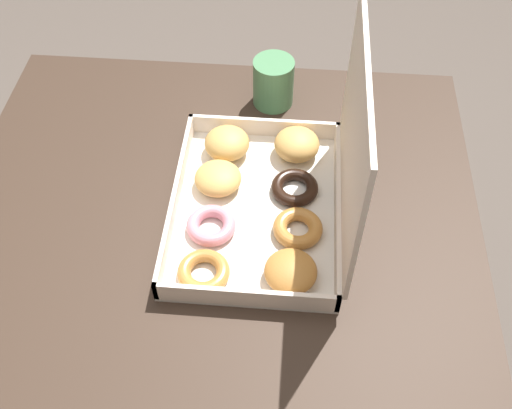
% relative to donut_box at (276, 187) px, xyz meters
% --- Properties ---
extents(ground_plane, '(8.00, 8.00, 0.00)m').
position_rel_donut_box_xyz_m(ground_plane, '(0.04, -0.11, -0.82)').
color(ground_plane, '#564C44').
extents(dining_table, '(0.91, 0.96, 0.76)m').
position_rel_donut_box_xyz_m(dining_table, '(0.04, -0.11, -0.17)').
color(dining_table, '#38281E').
rests_on(dining_table, ground_plane).
extents(donut_box, '(0.40, 0.31, 0.35)m').
position_rel_donut_box_xyz_m(donut_box, '(0.00, 0.00, 0.00)').
color(donut_box, silver).
rests_on(donut_box, dining_table).
extents(coffee_mug, '(0.08, 0.08, 0.10)m').
position_rel_donut_box_xyz_m(coffee_mug, '(-0.29, -0.02, -0.01)').
color(coffee_mug, '#4C8456').
rests_on(coffee_mug, dining_table).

